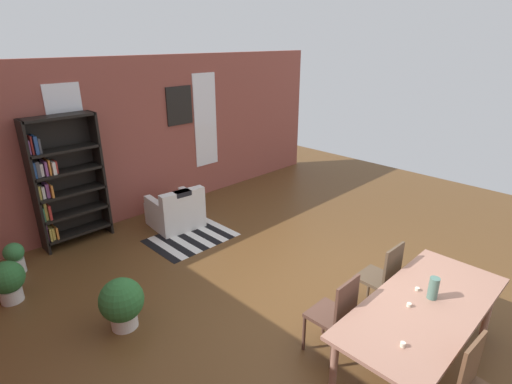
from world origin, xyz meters
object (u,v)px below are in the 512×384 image
object	(u,v)px
dining_chair_far_right	(382,276)
bookshelf_tall	(64,181)
potted_plant_window	(8,280)
armchair_white	(176,212)
dining_chair_far_left	(336,313)
vase_on_table	(433,288)
potted_plant_by_shelf	(122,302)
potted_plant_corner	(15,257)
dining_table	(424,311)

from	to	relation	value
dining_chair_far_right	bookshelf_tall	xyz separation A→B (m)	(-1.93, 4.45, 0.55)
potted_plant_window	armchair_white	bearing A→B (deg)	7.05
dining_chair_far_left	potted_plant_window	distance (m)	4.04
vase_on_table	armchair_white	bearing A→B (deg)	90.70
potted_plant_by_shelf	dining_chair_far_right	bearing A→B (deg)	-39.87
armchair_white	potted_plant_corner	size ratio (longest dim) A/B	1.89
potted_plant_corner	dining_chair_far_left	bearing A→B (deg)	-65.02
dining_table	potted_plant_corner	world-z (taller)	dining_table
vase_on_table	armchair_white	distance (m)	4.47
potted_plant_by_shelf	potted_plant_window	xyz separation A→B (m)	(-0.79, 1.46, -0.03)
potted_plant_by_shelf	armchair_white	bearing A→B (deg)	42.71
vase_on_table	dining_chair_far_right	bearing A→B (deg)	64.30
dining_chair_far_left	potted_plant_corner	distance (m)	4.52
dining_chair_far_left	potted_plant_by_shelf	world-z (taller)	dining_chair_far_left
vase_on_table	armchair_white	size ratio (longest dim) A/B	0.26
armchair_white	potted_plant_by_shelf	distance (m)	2.66
dining_chair_far_left	armchair_white	distance (m)	3.80
potted_plant_by_shelf	potted_plant_corner	size ratio (longest dim) A/B	1.34
armchair_white	potted_plant_window	xyz separation A→B (m)	(-2.74, -0.34, 0.03)
potted_plant_window	bookshelf_tall	bearing A→B (deg)	41.02
vase_on_table	bookshelf_tall	bearing A→B (deg)	107.27
vase_on_table	potted_plant_corner	distance (m)	5.45
dining_table	potted_plant_window	bearing A→B (deg)	122.83
dining_chair_far_right	potted_plant_corner	size ratio (longest dim) A/B	2.05
dining_table	dining_chair_far_left	bearing A→B (deg)	125.18
vase_on_table	dining_chair_far_left	size ratio (longest dim) A/B	0.24
dining_table	vase_on_table	size ratio (longest dim) A/B	9.31
dining_table	potted_plant_by_shelf	distance (m)	3.24
potted_plant_corner	dining_chair_far_right	bearing A→B (deg)	-54.97
potted_plant_by_shelf	bookshelf_tall	bearing A→B (deg)	80.74
bookshelf_tall	armchair_white	distance (m)	1.87
dining_chair_far_right	potted_plant_window	world-z (taller)	dining_chair_far_right
dining_chair_far_left	bookshelf_tall	xyz separation A→B (m)	(-0.96, 4.45, 0.55)
dining_table	vase_on_table	bearing A→B (deg)	0.00
dining_chair_far_right	potted_plant_by_shelf	distance (m)	3.05
dining_table	dining_chair_far_right	xyz separation A→B (m)	(0.48, 0.68, -0.14)
vase_on_table	potted_plant_window	world-z (taller)	vase_on_table
dining_chair_far_right	dining_chair_far_left	bearing A→B (deg)	-180.00
bookshelf_tall	potted_plant_corner	size ratio (longest dim) A/B	4.49
dining_chair_far_right	armchair_white	distance (m)	3.78
potted_plant_corner	potted_plant_window	distance (m)	0.73
bookshelf_tall	potted_plant_by_shelf	xyz separation A→B (m)	(-0.41, -2.50, -0.72)
armchair_white	potted_plant_window	world-z (taller)	armchair_white
dining_table	potted_plant_corner	bearing A→B (deg)	116.57
dining_table	vase_on_table	xyz separation A→B (m)	(0.15, 0.00, 0.19)
vase_on_table	potted_plant_window	distance (m)	4.99
bookshelf_tall	dining_table	bearing A→B (deg)	-74.28
dining_table	potted_plant_window	size ratio (longest dim) A/B	3.84
vase_on_table	armchair_white	world-z (taller)	vase_on_table
bookshelf_tall	potted_plant_by_shelf	size ratio (longest dim) A/B	3.34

